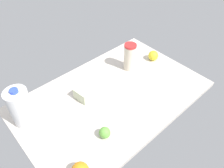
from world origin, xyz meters
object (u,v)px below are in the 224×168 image
Objects in this scene: lime_beside_bowl at (105,133)px; milk_jug at (21,107)px; tumbler_cup at (130,57)px; lemon_far_back at (153,56)px; egg_carton at (97,84)px.

milk_jug is at bearing -54.72° from lime_beside_bowl.
lemon_far_back is (-20.79, 5.10, -6.36)cm from tumbler_cup.
tumbler_cup is 3.21× the size of lime_beside_bowl.
egg_carton is 48.15cm from milk_jug.
milk_jug reaches higher than lime_beside_bowl.
egg_carton is 1.26× the size of milk_jug.
tumbler_cup reaches higher than lemon_far_back.
egg_carton is at bearing 0.93° from tumbler_cup.
lime_beside_bowl is (71.86, 27.07, -0.63)cm from lemon_far_back.
milk_jug reaches higher than tumbler_cup.
milk_jug reaches higher than egg_carton.
egg_carton is 37.57cm from lime_beside_bowl.
lemon_far_back is at bearing 173.73° from milk_jug.
milk_jug is 47.26cm from lime_beside_bowl.
lime_beside_bowl is (20.20, 31.67, -0.49)cm from egg_carton.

